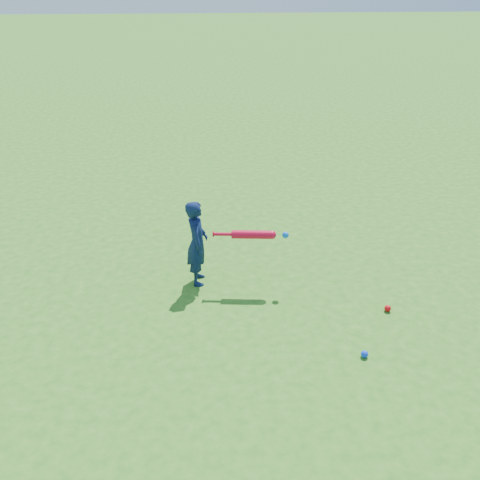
# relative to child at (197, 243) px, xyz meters

# --- Properties ---
(ground) EXTENTS (80.00, 80.00, 0.00)m
(ground) POSITION_rel_child_xyz_m (-0.54, -0.60, -0.52)
(ground) COLOR #2B6C19
(ground) RESTS_ON ground
(child) EXTENTS (0.25, 0.38, 1.04)m
(child) POSITION_rel_child_xyz_m (0.00, 0.00, 0.00)
(child) COLOR #0E1941
(child) RESTS_ON ground
(ground_ball_red) EXTENTS (0.07, 0.07, 0.07)m
(ground_ball_red) POSITION_rel_child_xyz_m (2.08, -0.78, -0.48)
(ground_ball_red) COLOR red
(ground_ball_red) RESTS_ON ground
(ground_ball_blue) EXTENTS (0.07, 0.07, 0.07)m
(ground_ball_blue) POSITION_rel_child_xyz_m (1.61, -1.52, -0.48)
(ground_ball_blue) COLOR #0D39EC
(ground_ball_blue) RESTS_ON ground
(bat_swing) EXTENTS (0.87, 0.15, 0.10)m
(bat_swing) POSITION_rel_child_xyz_m (0.67, -0.12, 0.15)
(bat_swing) COLOR red
(bat_swing) RESTS_ON ground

